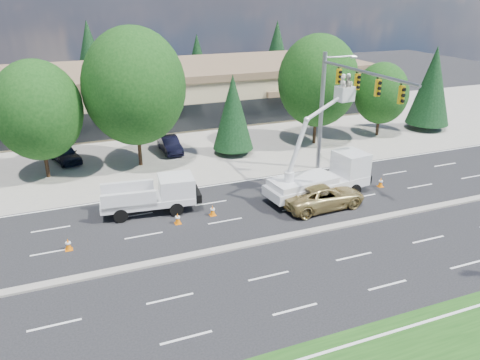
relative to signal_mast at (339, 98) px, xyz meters
name	(u,v)px	position (x,y,z in m)	size (l,w,h in m)	color
ground	(245,246)	(-10.03, -7.04, -6.06)	(140.00, 140.00, 0.00)	black
concrete_apron	(164,143)	(-10.03, 12.96, -6.05)	(140.00, 22.00, 0.01)	gray
road_median	(245,245)	(-10.03, -7.04, -6.00)	(120.00, 0.55, 0.12)	gray
strip_mall	(141,92)	(-10.03, 22.93, -3.23)	(50.40, 15.40, 5.50)	tan
tree_front_c	(38,110)	(-20.03, 7.96, -0.91)	(6.33, 6.33, 8.78)	#332114
tree_front_d	(134,87)	(-13.03, 7.96, 0.30)	(7.83, 7.83, 10.86)	#332114
tree_front_e	(233,112)	(-5.03, 7.96, -2.40)	(3.46, 3.46, 6.82)	#332114
tree_front_f	(318,81)	(2.97, 7.96, -0.33)	(7.05, 7.05, 9.78)	#332114
tree_front_g	(381,93)	(9.97, 7.96, -1.96)	(5.05, 5.05, 7.00)	#332114
tree_front_h	(432,85)	(15.97, 7.96, -1.64)	(4.18, 4.18, 8.24)	#332114
tree_back_b	(90,57)	(-14.03, 34.96, -0.81)	(4.96, 4.96, 9.78)	#332114
tree_back_c	(197,61)	(-0.03, 34.96, -1.93)	(3.90, 3.90, 7.69)	#332114
tree_back_d	(277,51)	(11.97, 34.96, -1.15)	(4.64, 4.64, 9.15)	#332114
signal_mast	(339,98)	(0.00, 0.00, 0.00)	(2.76, 10.16, 9.00)	gray
utility_pickup	(155,198)	(-13.71, -0.89, -5.13)	(6.04, 2.79, 2.24)	silver
bucket_truck	(325,172)	(-2.41, -2.77, -4.30)	(7.61, 3.08, 8.26)	silver
traffic_cone_a	(68,244)	(-19.14, -3.92, -5.72)	(0.40, 0.40, 0.70)	orange
traffic_cone_b	(178,219)	(-12.81, -3.09, -5.72)	(0.40, 0.40, 0.70)	orange
traffic_cone_c	(213,210)	(-10.48, -2.80, -5.72)	(0.40, 0.40, 0.70)	orange
traffic_cone_d	(313,196)	(-3.52, -3.19, -5.72)	(0.40, 0.40, 0.70)	orange
traffic_cone_e	(381,182)	(2.24, -2.85, -5.72)	(0.40, 0.40, 0.70)	orange
minivan	(323,196)	(-3.42, -4.24, -5.27)	(2.60, 5.63, 1.57)	tan
parked_car_west	(65,154)	(-18.64, 11.05, -5.35)	(1.66, 4.13, 1.41)	black
parked_car_east	(170,145)	(-10.03, 10.33, -5.38)	(1.44, 4.12, 1.36)	black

